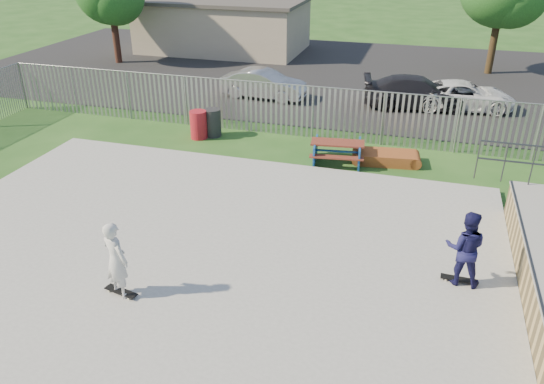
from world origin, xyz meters
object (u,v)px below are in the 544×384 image
(car_silver, at_px, (264,84))
(trash_bin_grey, at_px, (213,123))
(picnic_table, at_px, (337,152))
(trash_bin_red, at_px, (199,125))
(funbox, at_px, (386,158))
(skater_navy, at_px, (465,248))
(skater_white, at_px, (116,260))
(car_white, at_px, (464,95))
(car_dark, at_px, (417,92))

(car_silver, bearing_deg, trash_bin_grey, -179.85)
(picnic_table, distance_m, trash_bin_red, 5.53)
(funbox, xyz_separation_m, skater_navy, (2.27, -6.62, 0.84))
(funbox, relative_size, skater_white, 1.15)
(picnic_table, xyz_separation_m, car_silver, (-4.65, 6.54, 0.29))
(trash_bin_red, xyz_separation_m, skater_white, (2.33, -9.54, 0.50))
(skater_navy, bearing_deg, skater_white, 22.42)
(car_white, bearing_deg, trash_bin_red, 116.45)
(trash_bin_red, height_order, car_white, car_white)
(car_silver, relative_size, car_dark, 0.84)
(funbox, bearing_deg, car_silver, 128.59)
(trash_bin_red, relative_size, car_silver, 0.27)
(skater_navy, bearing_deg, trash_bin_grey, -37.04)
(skater_white, bearing_deg, trash_bin_grey, -57.40)
(car_silver, xyz_separation_m, skater_white, (1.52, -15.26, 0.36))
(skater_navy, distance_m, skater_white, 7.47)
(funbox, bearing_deg, car_white, 62.02)
(car_dark, bearing_deg, trash_bin_red, 119.39)
(picnic_table, distance_m, car_white, 8.56)
(trash_bin_red, bearing_deg, skater_white, -76.27)
(car_white, distance_m, skater_white, 17.76)
(picnic_table, xyz_separation_m, trash_bin_red, (-5.47, 0.82, 0.15))
(picnic_table, xyz_separation_m, skater_navy, (3.89, -6.17, 0.65))
(funbox, distance_m, skater_white, 10.36)
(car_white, xyz_separation_m, skater_navy, (-0.38, -13.59, 0.41))
(trash_bin_red, distance_m, trash_bin_grey, 0.56)
(trash_bin_red, distance_m, skater_navy, 11.69)
(trash_bin_grey, bearing_deg, car_white, 33.78)
(funbox, relative_size, trash_bin_red, 1.89)
(car_silver, height_order, skater_navy, skater_navy)
(car_dark, distance_m, car_white, 2.03)
(car_silver, bearing_deg, car_white, -79.99)
(skater_white, bearing_deg, picnic_table, -88.09)
(picnic_table, distance_m, skater_white, 9.29)
(car_dark, bearing_deg, skater_navy, 177.64)
(trash_bin_grey, xyz_separation_m, car_white, (9.31, 6.23, 0.09))
(car_silver, distance_m, car_white, 8.96)
(trash_bin_grey, height_order, car_silver, car_silver)
(trash_bin_grey, distance_m, car_silver, 5.36)
(picnic_table, distance_m, car_silver, 8.03)
(funbox, distance_m, skater_navy, 7.04)
(picnic_table, height_order, skater_white, skater_white)
(funbox, distance_m, car_dark, 6.63)
(picnic_table, relative_size, car_silver, 0.49)
(picnic_table, height_order, funbox, picnic_table)
(funbox, xyz_separation_m, trash_bin_grey, (-6.66, 0.75, 0.34))
(trash_bin_red, bearing_deg, picnic_table, -8.56)
(funbox, height_order, skater_white, skater_white)
(car_white, bearing_deg, skater_navy, 170.72)
(funbox, distance_m, car_white, 7.47)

